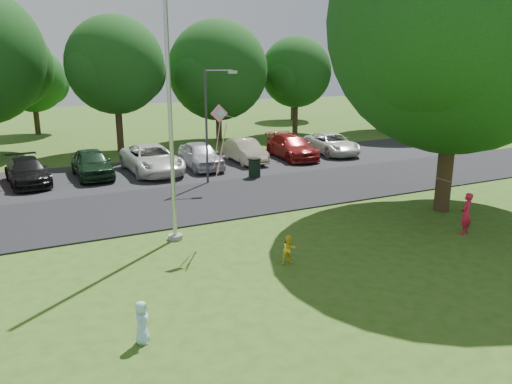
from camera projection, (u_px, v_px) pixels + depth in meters
name	position (u px, v px, depth m)	size (l,w,h in m)	color
ground	(347.00, 275.00, 14.22)	(120.00, 120.00, 0.00)	#2F5416
park_road	(224.00, 198.00, 22.00)	(60.00, 6.00, 0.06)	black
parking_strip	(178.00, 170.00, 27.62)	(42.00, 7.00, 0.06)	black
flagpole	(170.00, 117.00, 15.97)	(0.50, 0.50, 10.00)	#B7BABF
street_lamp	(211.00, 116.00, 23.86)	(1.54, 0.56, 5.57)	#3F3F44
trash_can	(255.00, 168.00, 25.71)	(0.66, 0.66, 1.05)	black
big_tree	(459.00, 29.00, 18.41)	(10.33, 9.84, 12.23)	#332316
tree_row	(158.00, 63.00, 34.40)	(64.35, 11.94, 10.88)	#332316
horizon_trees	(156.00, 79.00, 44.17)	(77.46, 7.20, 7.02)	#332316
parked_cars	(182.00, 157.00, 27.56)	(23.13, 5.42, 1.47)	maroon
woman	(466.00, 214.00, 17.38)	(0.54, 0.36, 1.49)	red
child_yellow	(289.00, 250.00, 14.87)	(0.44, 0.34, 0.91)	yellow
child_blue	(142.00, 322.00, 10.69)	(0.47, 0.31, 0.97)	#A3D6FA
kite	(229.00, 129.00, 16.03)	(8.17, 3.50, 2.88)	pink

